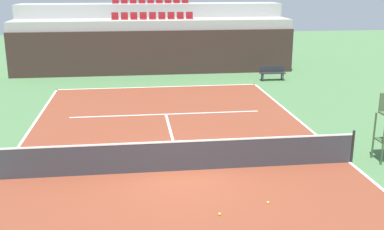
% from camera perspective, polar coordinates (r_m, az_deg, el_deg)
% --- Properties ---
extents(ground_plane, '(80.00, 80.00, 0.00)m').
position_cam_1_polar(ground_plane, '(14.52, -1.33, -6.80)').
color(ground_plane, '#477042').
extents(court_surface, '(11.00, 24.00, 0.01)m').
position_cam_1_polar(court_surface, '(14.52, -1.33, -6.78)').
color(court_surface, brown).
rests_on(court_surface, ground_plane).
extents(baseline_far, '(11.00, 0.10, 0.00)m').
position_cam_1_polar(baseline_far, '(25.92, -4.10, 3.42)').
color(baseline_far, white).
rests_on(baseline_far, court_surface).
extents(sideline_right, '(0.10, 24.00, 0.00)m').
position_cam_1_polar(sideline_right, '(15.98, 18.59, -5.45)').
color(sideline_right, white).
rests_on(sideline_right, court_surface).
extents(service_line_far, '(8.26, 0.10, 0.00)m').
position_cam_1_polar(service_line_far, '(20.55, -3.20, 0.10)').
color(service_line_far, white).
rests_on(service_line_far, court_surface).
extents(centre_service_line, '(0.10, 6.40, 0.00)m').
position_cam_1_polar(centre_service_line, '(17.50, -2.43, -2.74)').
color(centre_service_line, white).
rests_on(centre_service_line, court_surface).
extents(back_wall, '(17.55, 0.30, 2.71)m').
position_cam_1_polar(back_wall, '(29.26, -4.58, 7.52)').
color(back_wall, '#33231E').
rests_on(back_wall, ground_plane).
extents(stands_tier_lower, '(17.55, 2.40, 3.29)m').
position_cam_1_polar(stands_tier_lower, '(30.55, -4.72, 8.43)').
color(stands_tier_lower, '#9E9E99').
rests_on(stands_tier_lower, ground_plane).
extents(stands_tier_upper, '(17.55, 2.40, 4.17)m').
position_cam_1_polar(stands_tier_upper, '(32.88, -4.94, 9.72)').
color(stands_tier_upper, '#9E9E99').
rests_on(stands_tier_upper, ground_plane).
extents(seating_row_lower, '(5.16, 0.44, 0.44)m').
position_cam_1_polar(seating_row_lower, '(30.47, -4.80, 11.75)').
color(seating_row_lower, maroon).
rests_on(seating_row_lower, stands_tier_lower).
extents(seating_row_upper, '(5.16, 0.44, 0.44)m').
position_cam_1_polar(seating_row_upper, '(32.82, -5.04, 13.58)').
color(seating_row_upper, maroon).
rests_on(seating_row_upper, stands_tier_upper).
extents(tennis_net, '(11.08, 0.08, 1.07)m').
position_cam_1_polar(tennis_net, '(14.33, -1.34, -4.93)').
color(tennis_net, black).
rests_on(tennis_net, court_surface).
extents(player_bench, '(1.50, 0.40, 0.85)m').
position_cam_1_polar(player_bench, '(27.96, 9.71, 5.19)').
color(player_bench, '#232328').
rests_on(player_bench, ground_plane).
extents(tennis_ball_1, '(0.07, 0.07, 0.07)m').
position_cam_1_polar(tennis_ball_1, '(12.63, 9.22, -10.44)').
color(tennis_ball_1, '#CCE033').
rests_on(tennis_ball_1, court_surface).
extents(tennis_ball_2, '(0.07, 0.07, 0.07)m').
position_cam_1_polar(tennis_ball_2, '(11.93, 3.38, -11.91)').
color(tennis_ball_2, '#CCE033').
rests_on(tennis_ball_2, court_surface).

